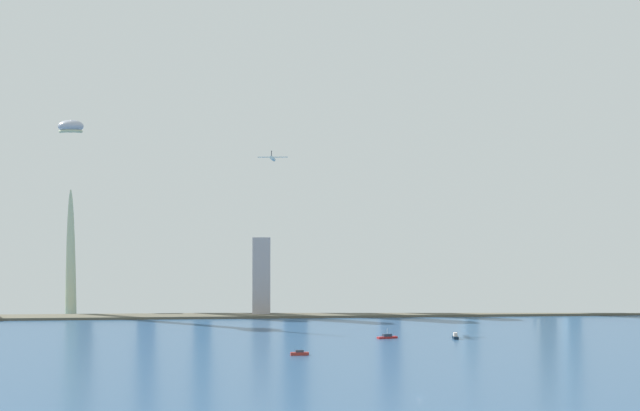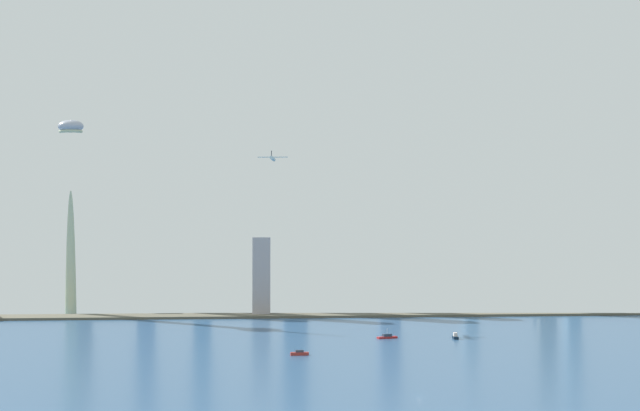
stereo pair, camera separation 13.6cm
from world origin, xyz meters
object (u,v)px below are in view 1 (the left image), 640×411
observation_tower (72,182)px  skyscraper_5 (295,239)px  skyscraper_3 (147,237)px  airplane (273,158)px  skyscraper_4 (83,260)px  skyscraper_2 (571,248)px  boat_2 (387,337)px  skyscraper_7 (261,277)px  boat_1 (300,353)px  skyscraper_1 (389,263)px  skyscraper_8 (470,274)px  skyscraper_0 (203,230)px  skyscraper_6 (545,264)px  boat_0 (455,337)px

observation_tower → skyscraper_5: 244.29m
skyscraper_3 → skyscraper_5: (162.27, -31.96, -2.08)m
airplane → skyscraper_4: bearing=55.8°
skyscraper_2 → skyscraper_3: bearing=178.3°
skyscraper_2 → skyscraper_5: size_ratio=1.00×
observation_tower → airplane: 234.33m
skyscraper_5 → airplane: 149.92m
skyscraper_3 → boat_2: size_ratio=9.20×
skyscraper_3 → skyscraper_7: (123.92, -76.38, -40.44)m
skyscraper_2 → boat_1: (-337.80, -384.23, -67.73)m
skyscraper_2 → skyscraper_7: (-354.54, -62.01, -28.46)m
skyscraper_1 → skyscraper_4: 346.72m
skyscraper_4 → skyscraper_8: bearing=-3.2°
skyscraper_1 → skyscraper_3: bearing=168.5°
skyscraper_0 → airplane: 170.21m
observation_tower → boat_2: observation_tower is taller
skyscraper_3 → boat_2: bearing=-53.6°
skyscraper_1 → skyscraper_6: bearing=-2.0°
boat_0 → skyscraper_6: bearing=152.4°
skyscraper_1 → skyscraper_2: 220.29m
skyscraper_0 → skyscraper_3: size_ratio=1.10×
observation_tower → skyscraper_0: bearing=12.1°
skyscraper_6 → boat_2: skyscraper_6 is taller
observation_tower → airplane: (206.17, -109.93, 17.94)m
observation_tower → skyscraper_0: size_ratio=1.59×
skyscraper_8 → airplane: bearing=-145.2°
skyscraper_2 → skyscraper_7: skyscraper_2 is taller
skyscraper_0 → skyscraper_5: (100.29, -14.96, -9.99)m
observation_tower → skyscraper_6: observation_tower is taller
skyscraper_8 → airplane: size_ratio=2.57×
observation_tower → skyscraper_8: observation_tower is taller
skyscraper_6 → airplane: 332.32m
skyscraper_0 → skyscraper_2: size_ratio=1.10×
skyscraper_0 → skyscraper_2: skyscraper_0 is taller
skyscraper_3 → skyscraper_0: bearing=-15.3°
boat_2 → skyscraper_6: bearing=29.4°
skyscraper_4 → boat_1: bearing=-63.4°
skyscraper_1 → skyscraper_3: size_ratio=0.66×
skyscraper_3 → skyscraper_1: bearing=-11.5°
skyscraper_7 → skyscraper_3: bearing=148.4°
skyscraper_3 → observation_tower: bearing=-148.0°
skyscraper_2 → boat_1: bearing=-131.3°
skyscraper_3 → skyscraper_4: skyscraper_3 is taller
boat_0 → skyscraper_1: bearing=-172.3°
boat_2 → airplane: bearing=102.7°
skyscraper_1 → airplane: bearing=-141.6°
skyscraper_1 → skyscraper_7: size_ratio=1.32×
skyscraper_6 → boat_1: skyscraper_6 is taller
observation_tower → boat_0: 455.97m
skyscraper_6 → skyscraper_1: bearing=178.0°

